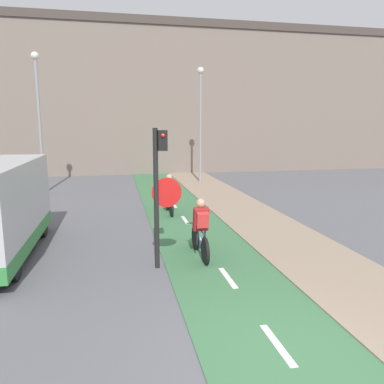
# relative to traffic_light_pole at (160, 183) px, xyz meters

# --- Properties ---
(ground_plane) EXTENTS (120.00, 120.00, 0.00)m
(ground_plane) POSITION_rel_traffic_light_pole_xyz_m (1.31, -3.93, -1.95)
(ground_plane) COLOR #5B5B60
(bike_lane) EXTENTS (2.43, 60.00, 0.02)m
(bike_lane) POSITION_rel_traffic_light_pole_xyz_m (1.31, -3.92, -1.94)
(bike_lane) COLOR #3D7047
(bike_lane) RESTS_ON ground_plane
(building_row_background) EXTENTS (60.00, 5.20, 9.90)m
(building_row_background) POSITION_rel_traffic_light_pole_xyz_m (1.31, 19.06, 3.01)
(building_row_background) COLOR slate
(building_row_background) RESTS_ON ground_plane
(traffic_light_pole) EXTENTS (0.67, 0.25, 3.15)m
(traffic_light_pole) POSITION_rel_traffic_light_pole_xyz_m (0.00, 0.00, 0.00)
(traffic_light_pole) COLOR black
(traffic_light_pole) RESTS_ON ground_plane
(street_lamp_far) EXTENTS (0.36, 0.36, 6.48)m
(street_lamp_far) POSITION_rel_traffic_light_pole_xyz_m (-4.36, 10.66, 2.03)
(street_lamp_far) COLOR gray
(street_lamp_far) RESTS_ON ground_plane
(street_lamp_sidewalk) EXTENTS (0.36, 0.36, 6.30)m
(street_lamp_sidewalk) POSITION_rel_traffic_light_pole_xyz_m (3.72, 12.38, 1.94)
(street_lamp_sidewalk) COLOR gray
(street_lamp_sidewalk) RESTS_ON ground_plane
(cyclist_near) EXTENTS (0.46, 1.74, 1.47)m
(cyclist_near) POSITION_rel_traffic_light_pole_xyz_m (1.03, 0.46, -1.25)
(cyclist_near) COLOR black
(cyclist_near) RESTS_ON ground_plane
(cyclist_far) EXTENTS (0.46, 1.71, 1.46)m
(cyclist_far) POSITION_rel_traffic_light_pole_xyz_m (0.94, 5.17, -1.25)
(cyclist_far) COLOR black
(cyclist_far) RESTS_ON ground_plane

